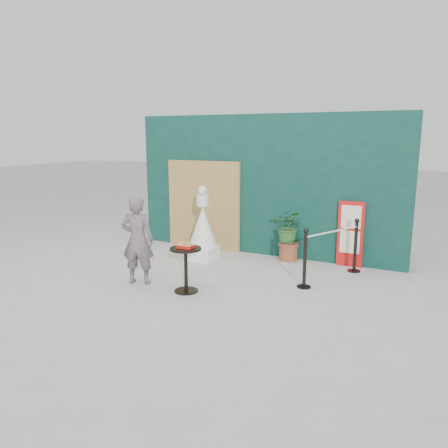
% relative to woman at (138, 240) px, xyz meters
% --- Properties ---
extents(ground, '(60.00, 60.00, 0.00)m').
position_rel_woman_xyz_m(ground, '(1.20, -0.26, -0.78)').
color(ground, '#ADAAA5').
rests_on(ground, ground).
extents(back_wall, '(6.00, 0.30, 3.00)m').
position_rel_woman_xyz_m(back_wall, '(1.20, 2.89, 0.72)').
color(back_wall, '#0A302D').
rests_on(back_wall, ground).
extents(bamboo_fence, '(1.80, 0.08, 2.00)m').
position_rel_woman_xyz_m(bamboo_fence, '(-0.20, 2.68, 0.22)').
color(bamboo_fence, tan).
rests_on(bamboo_fence, ground).
extents(woman, '(0.66, 0.53, 1.56)m').
position_rel_woman_xyz_m(woman, '(0.00, 0.00, 0.00)').
color(woman, slate).
rests_on(woman, ground).
extents(menu_board, '(0.50, 0.07, 1.30)m').
position_rel_woman_xyz_m(menu_board, '(3.10, 2.69, -0.13)').
color(menu_board, red).
rests_on(menu_board, ground).
extents(statue, '(0.61, 0.61, 1.55)m').
position_rel_woman_xyz_m(statue, '(0.29, 1.78, -0.14)').
color(statue, white).
rests_on(statue, ground).
extents(cafe_table, '(0.52, 0.52, 0.75)m').
position_rel_woman_xyz_m(cafe_table, '(0.97, 0.00, -0.28)').
color(cafe_table, black).
rests_on(cafe_table, ground).
extents(food_basket, '(0.26, 0.19, 0.11)m').
position_rel_woman_xyz_m(food_basket, '(0.97, 0.00, 0.01)').
color(food_basket, '#B51C13').
rests_on(food_basket, cafe_table).
extents(planter, '(0.63, 0.54, 1.06)m').
position_rel_woman_xyz_m(planter, '(1.89, 2.56, -0.16)').
color(planter, brown).
rests_on(planter, ground).
extents(stanchion_barrier, '(0.84, 1.54, 1.03)m').
position_rel_woman_xyz_m(stanchion_barrier, '(2.96, 1.73, -0.28)').
color(stanchion_barrier, black).
rests_on(stanchion_barrier, ground).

